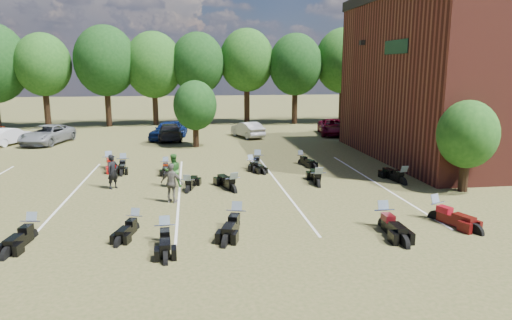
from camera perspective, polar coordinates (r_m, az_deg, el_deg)
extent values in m
plane|color=brown|center=(19.62, -0.88, -5.81)|extent=(160.00, 160.00, 0.00)
imported|color=silver|center=(39.99, -28.48, 2.64)|extent=(2.81, 4.21, 1.31)
imported|color=gray|center=(39.08, -24.64, 2.91)|extent=(3.62, 5.66, 1.45)
imported|color=black|center=(37.95, -10.73, 3.48)|extent=(2.23, 4.89, 1.39)
imported|color=#0B1B50|center=(38.41, -10.88, 3.71)|extent=(3.43, 4.95, 1.57)
imported|color=#ADADA8|center=(38.96, -1.07, 3.84)|extent=(2.65, 4.25, 1.32)
imported|color=#520416|center=(40.96, 9.55, 4.09)|extent=(3.11, 5.26, 1.37)
imported|color=#3A3A3F|center=(41.49, 14.79, 4.04)|extent=(3.77, 5.50, 1.48)
imported|color=black|center=(23.32, -17.46, -1.40)|extent=(0.72, 0.73, 1.70)
imported|color=#316D29|center=(22.89, -10.32, -1.30)|extent=(0.93, 0.79, 1.69)
imported|color=#5F5A51|center=(20.27, -10.48, -2.86)|extent=(1.12, 0.80, 1.76)
cube|color=black|center=(32.80, 13.14, 14.09)|extent=(0.30, 0.40, 0.30)
cube|color=black|center=(28.22, 17.09, 13.35)|extent=(0.06, 3.00, 0.80)
cylinder|color=black|center=(49.64, -24.28, 6.08)|extent=(0.58, 0.58, 4.08)
ellipsoid|color=#1E4C19|center=(49.49, -24.69, 11.03)|extent=(6.00, 6.00, 6.90)
cylinder|color=black|center=(48.50, -18.56, 6.39)|extent=(0.57, 0.58, 4.08)
ellipsoid|color=#1E4C19|center=(48.36, -18.89, 11.46)|extent=(6.00, 6.00, 6.90)
cylinder|color=black|center=(47.87, -12.63, 6.65)|extent=(0.57, 0.58, 4.08)
ellipsoid|color=#1E4C19|center=(47.72, -12.86, 11.79)|extent=(6.00, 6.00, 6.90)
cylinder|color=black|center=(47.75, -6.60, 6.84)|extent=(0.58, 0.58, 4.08)
ellipsoid|color=#1E4C19|center=(47.61, -6.72, 11.99)|extent=(6.00, 6.00, 6.90)
cylinder|color=black|center=(48.16, -0.60, 6.95)|extent=(0.57, 0.58, 4.08)
ellipsoid|color=#1E4C19|center=(48.01, -0.61, 12.06)|extent=(6.00, 6.00, 6.90)
cylinder|color=black|center=(49.07, 5.24, 6.99)|extent=(0.57, 0.58, 4.08)
ellipsoid|color=#1E4C19|center=(48.93, 5.33, 12.01)|extent=(6.00, 6.00, 6.90)
cylinder|color=black|center=(50.47, 10.81, 6.96)|extent=(0.57, 0.58, 4.08)
ellipsoid|color=#1E4C19|center=(50.33, 11.00, 11.83)|extent=(6.00, 6.00, 6.90)
cylinder|color=black|center=(52.31, 16.04, 6.87)|extent=(0.58, 0.58, 4.08)
ellipsoid|color=#1E4C19|center=(52.17, 16.30, 11.57)|extent=(6.00, 6.00, 6.90)
cylinder|color=black|center=(54.54, 20.87, 6.74)|extent=(0.58, 0.58, 4.08)
ellipsoid|color=#1E4C19|center=(54.41, 21.19, 11.24)|extent=(6.00, 6.00, 6.90)
cylinder|color=black|center=(23.97, 24.54, -1.56)|extent=(0.24, 0.24, 1.71)
sphere|color=#1E4C19|center=(23.64, 24.92, 2.94)|extent=(2.80, 2.80, 2.80)
cylinder|color=black|center=(34.43, -7.52, 3.22)|extent=(0.24, 0.24, 1.90)
sphere|color=#1E4C19|center=(34.19, -7.62, 6.79)|extent=(3.20, 3.20, 3.20)
cube|color=silver|center=(23.05, -22.09, -4.03)|extent=(0.10, 14.00, 0.01)
cube|color=silver|center=(22.36, -9.54, -3.79)|extent=(0.10, 14.00, 0.01)
cube|color=silver|center=(22.78, 3.15, -3.36)|extent=(0.10, 14.00, 0.01)
cube|color=silver|center=(24.25, 14.83, -2.82)|extent=(0.10, 14.00, 0.01)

